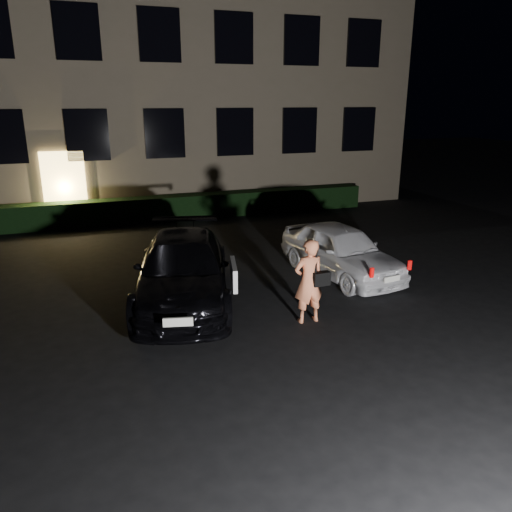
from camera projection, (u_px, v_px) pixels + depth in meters
name	position (u px, v px, depth m)	size (l,w,h in m)	color
ground	(280.00, 350.00, 8.63)	(80.00, 80.00, 0.00)	black
building	(144.00, 52.00, 20.32)	(20.00, 8.11, 12.00)	#706450
hedge	(171.00, 208.00, 17.95)	(15.00, 0.70, 0.85)	black
sedan	(183.00, 269.00, 10.62)	(2.97, 5.05, 1.38)	black
hatch	(341.00, 250.00, 12.16)	(2.01, 3.89, 1.27)	white
man	(309.00, 281.00, 9.52)	(0.69, 0.42, 1.67)	#EC8155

